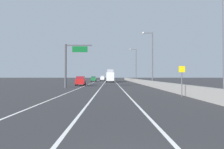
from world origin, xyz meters
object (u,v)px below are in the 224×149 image
Objects in this scene: overhead_sign_gantry at (70,60)px; car_green_2 at (93,79)px; lamp_post_right_third at (135,63)px; speed_advisory_sign at (182,79)px; lamp_post_right_near at (221,22)px; car_red_0 at (81,81)px; box_truck at (110,76)px; car_white_1 at (102,78)px; lamp_post_right_second at (151,55)px.

overhead_sign_gantry is 1.68× the size of car_green_2.
lamp_post_right_third is (15.02, 29.45, 1.43)m from overhead_sign_gantry.
lamp_post_right_near reaches higher than speed_advisory_sign.
car_red_0 is (0.67, 8.04, -3.75)m from overhead_sign_gantry.
lamp_post_right_third reaches higher than car_green_2.
overhead_sign_gantry is 2.50× the size of speed_advisory_sign.
lamp_post_right_third is at bearing 90.42° from lamp_post_right_near.
car_white_1 is at bearing 98.21° from box_truck.
overhead_sign_gantry is 1.84× the size of car_red_0.
lamp_post_right_near and lamp_post_right_second have the same top height.
lamp_post_right_near is 1.00× the size of lamp_post_right_second.
overhead_sign_gantry reaches higher than box_truck.
box_truck is (-8.09, 26.15, -4.22)m from lamp_post_right_second.
car_green_2 is (-13.01, 53.11, -0.82)m from speed_advisory_sign.
overhead_sign_gantry is 24.40m from lamp_post_right_near.
box_truck is (6.12, -7.03, 0.99)m from car_green_2.
car_green_2 is (-14.21, 33.18, -5.21)m from lamp_post_right_second.
overhead_sign_gantry is 20.41m from speed_advisory_sign.
car_red_0 is 24.25m from box_truck.
car_green_2 is at bearing 104.19° from lamp_post_right_near.
speed_advisory_sign is 6.28m from lamp_post_right_near.
lamp_post_right_near reaches higher than car_white_1.
lamp_post_right_near is 2.41× the size of car_white_1.
box_truck reaches higher than car_red_0.
lamp_post_right_second is at bearing -66.81° from car_green_2.
speed_advisory_sign is at bearing -93.43° from lamp_post_right_second.
overhead_sign_gantry reaches higher than car_red_0.
car_red_0 is at bearing -90.38° from car_green_2.
lamp_post_right_near is 2.65× the size of car_red_0.
box_truck is at bearing -81.79° from car_white_1.
car_red_0 reaches higher than car_green_2.
lamp_post_right_second is 24.17m from lamp_post_right_third.
lamp_post_right_near reaches higher than car_green_2.
car_white_1 is at bearing 86.58° from car_red_0.
speed_advisory_sign is 0.67× the size of car_green_2.
lamp_post_right_near is at bearing -89.58° from lamp_post_right_third.
speed_advisory_sign is 0.74× the size of car_red_0.
lamp_post_right_third is 2.42× the size of car_green_2.
lamp_post_right_near is 1.00× the size of lamp_post_right_third.
lamp_post_right_second is at bearing 90.69° from lamp_post_right_near.
lamp_post_right_second reaches higher than car_green_2.
box_truck is at bearing 107.19° from lamp_post_right_second.
car_red_0 is (-14.35, -21.41, -5.18)m from lamp_post_right_third.
lamp_post_right_third is (-0.06, 24.17, 0.00)m from lamp_post_right_second.
speed_advisory_sign is at bearing -59.79° from car_red_0.
car_white_1 is (-11.51, 26.11, -5.10)m from lamp_post_right_third.
lamp_post_right_third is 1.24× the size of box_truck.
box_truck is (6.32, 23.39, 0.96)m from car_red_0.
box_truck is (7.00, 31.43, -2.79)m from overhead_sign_gantry.
overhead_sign_gantry is at bearing -91.30° from car_green_2.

